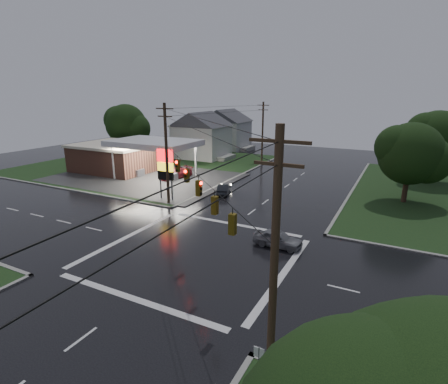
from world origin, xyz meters
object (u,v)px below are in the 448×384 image
at_px(utility_pole_se, 274,265).
at_px(tree_ne_near, 412,154).
at_px(house_far, 226,129).
at_px(tree_nw_behind, 127,125).
at_px(gas_station, 122,156).
at_px(utility_pole_n, 263,131).
at_px(car_pump, 176,173).
at_px(house_near, 202,134).
at_px(tree_ne_far, 438,138).
at_px(car_crossing, 278,239).
at_px(pylon_sign, 165,166).
at_px(car_north, 224,189).
at_px(utility_pole_nw, 167,153).

xyz_separation_m(utility_pole_se, tree_ne_near, (4.64, 31.49, -0.16)).
height_order(house_far, tree_nw_behind, tree_nw_behind).
relative_size(gas_station, utility_pole_n, 2.50).
bearing_deg(car_pump, gas_station, -163.74).
xyz_separation_m(house_near, car_pump, (5.37, -16.43, -3.65)).
height_order(house_near, tree_nw_behind, tree_nw_behind).
bearing_deg(tree_ne_near, utility_pole_se, -98.38).
height_order(utility_pole_n, tree_ne_far, utility_pole_n).
distance_m(utility_pole_n, car_pump, 19.97).
bearing_deg(tree_ne_far, car_crossing, -111.84).
relative_size(pylon_sign, tree_ne_near, 0.67).
bearing_deg(tree_ne_far, house_far, 160.29).
bearing_deg(gas_station, tree_ne_near, 3.30).
bearing_deg(gas_station, car_crossing, -26.74).
relative_size(utility_pole_n, car_north, 2.82).
relative_size(gas_station, tree_ne_far, 2.67).
bearing_deg(tree_ne_far, house_near, 176.99).
xyz_separation_m(pylon_sign, car_pump, (-5.08, 9.07, -3.25)).
distance_m(pylon_sign, car_pump, 10.89).
xyz_separation_m(gas_station, pylon_sign, (15.18, -9.20, 1.46)).
relative_size(tree_ne_far, car_crossing, 2.47).
xyz_separation_m(pylon_sign, utility_pole_n, (1.00, 27.50, 1.46)).
distance_m(pylon_sign, house_near, 27.56).
bearing_deg(utility_pole_nw, house_near, 113.37).
height_order(utility_pole_nw, car_north, utility_pole_nw).
distance_m(pylon_sign, house_far, 39.21).
xyz_separation_m(utility_pole_n, car_north, (3.74, -22.20, -4.85)).
bearing_deg(utility_pole_nw, tree_nw_behind, 139.90).
relative_size(tree_ne_near, car_north, 2.41).
distance_m(gas_station, pylon_sign, 17.81).
distance_m(utility_pole_nw, car_crossing, 16.43).
xyz_separation_m(house_near, tree_nw_behind, (-12.89, -6.01, 1.77)).
distance_m(house_far, car_north, 36.24).
distance_m(pylon_sign, tree_ne_far, 36.35).
relative_size(utility_pole_n, car_pump, 2.01).
xyz_separation_m(pylon_sign, car_crossing, (15.69, -6.35, -3.33)).
height_order(gas_station, house_far, house_far).
relative_size(pylon_sign, house_near, 0.54).
bearing_deg(pylon_sign, utility_pole_n, 87.92).
xyz_separation_m(utility_pole_n, tree_nw_behind, (-24.34, -8.01, 0.71)).
bearing_deg(car_pump, utility_pole_n, 88.77).
xyz_separation_m(utility_pole_se, car_crossing, (-4.31, 13.65, -5.04)).
bearing_deg(house_near, pylon_sign, -67.72).
xyz_separation_m(pylon_sign, car_north, (4.74, 5.30, -3.40)).
bearing_deg(utility_pole_n, tree_ne_far, -8.55).
height_order(gas_station, utility_pole_se, utility_pole_se).
relative_size(utility_pole_se, car_north, 2.95).
distance_m(gas_station, utility_pole_se, 45.83).
bearing_deg(car_pump, pylon_sign, -43.74).
bearing_deg(car_north, tree_ne_far, -160.85).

